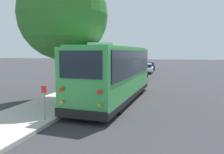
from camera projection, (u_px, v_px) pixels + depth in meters
ground_plane at (127, 100)px, 13.57m from camera, size 160.00×160.00×0.00m
sidewalk_slab at (73, 96)px, 14.55m from camera, size 80.00×3.06×0.15m
curb_strip at (95, 97)px, 14.12m from camera, size 80.00×0.14×0.15m
shuttle_bus at (115, 71)px, 13.05m from camera, size 9.51×2.85×3.43m
parked_sedan_black at (139, 73)px, 24.17m from camera, size 4.30×1.96×1.32m
parked_sedan_white at (147, 69)px, 30.80m from camera, size 4.18×1.78×1.33m
parked_sedan_navy at (150, 66)px, 36.96m from camera, size 4.75×2.00×1.27m
street_tree at (64, 10)px, 12.53m from camera, size 5.08×5.08×8.19m
sign_post_near at (44, 102)px, 9.05m from camera, size 0.06×0.22×1.42m
sign_post_far at (62, 98)px, 10.53m from camera, size 0.06×0.06×1.25m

